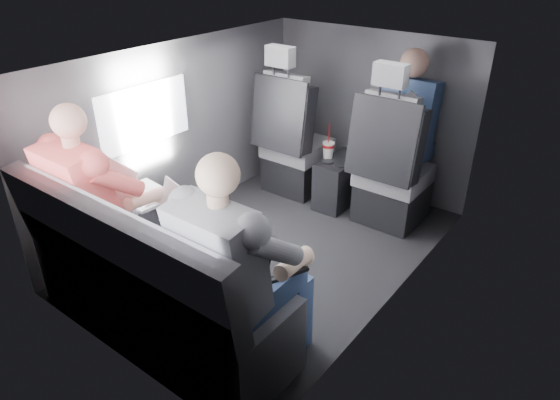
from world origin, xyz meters
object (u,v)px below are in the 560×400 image
Objects in this scene: front_seat_right at (390,175)px; laptop_black at (263,256)px; rear_bench at (153,290)px; laptop_silver at (195,218)px; passenger_front_right at (407,120)px; passenger_rear_left at (103,203)px; soda_cup at (328,149)px; laptop_white at (135,191)px; center_console at (340,181)px; passenger_rear_right at (240,269)px; front_seat_left at (293,148)px.

front_seat_right is 1.68m from laptop_black.
rear_bench is 0.44m from laptop_silver.
passenger_front_right is (0.42, 2.16, 0.45)m from rear_bench.
passenger_rear_left is at bearing -172.17° from laptop_black.
laptop_silver reaches higher than soda_cup.
laptop_black is (1.03, -0.06, -0.00)m from laptop_white.
passenger_rear_right reaches higher than center_console.
center_console is 1.21× the size of laptop_white.
passenger_rear_left is (-0.03, -0.21, 0.00)m from laptop_white.
front_seat_right is 1.47× the size of passenger_front_right.
center_console is 1.71m from laptop_silver.
soda_cup is 1.65m from laptop_white.
center_console is 0.39× the size of passenger_rear_right.
center_console is (0.45, 0.04, -0.20)m from front_seat_left.
laptop_black is 1.93m from passenger_front_right.
front_seat_right is 2.64× the size of center_console.
passenger_front_right is at bearing 78.97° from laptop_silver.
laptop_black is at bearing -58.41° from front_seat_left.
passenger_rear_left reaches higher than rear_bench.
rear_bench is (-0.45, -1.90, -0.09)m from front_seat_right.
soda_cup is at bearing 77.29° from laptop_white.
laptop_white is (-0.36, -1.60, 0.16)m from soda_cup.
laptop_silver is 0.51× the size of passenger_front_right.
laptop_silver is (0.51, -1.61, 0.24)m from front_seat_left.
passenger_rear_right is (-0.02, -0.15, 0.00)m from laptop_black.
passenger_rear_right reaches higher than soda_cup.
soda_cup is 1.62m from laptop_silver.
center_console is at bearing 5.07° from front_seat_left.
rear_bench is (-0.00, -1.94, 0.11)m from center_console.
laptop_white is at bearing -119.61° from front_seat_right.
front_seat_right is 1.96m from rear_bench.
rear_bench reaches higher than laptop_black.
laptop_white is at bearing -102.71° from soda_cup.
front_seat_right is at bearing 76.30° from laptop_silver.
passenger_rear_right is at bearing 0.00° from passenger_rear_left.
front_seat_right is 0.49m from center_console.
rear_bench is 4.04× the size of laptop_white.
laptop_white is 0.90× the size of laptop_silver.
passenger_rear_left is 1.00× the size of passenger_rear_right.
laptop_white is 0.32× the size of passenger_rear_right.
laptop_white is at bearing 146.88° from rear_bench.
center_console is at bearing 92.01° from laptop_silver.
passenger_rear_right is (0.65, -1.80, 0.16)m from soda_cup.
laptop_silver is at bearing -103.70° from front_seat_right.
passenger_rear_right reaches higher than laptop_white.
laptop_black is 0.49× the size of passenger_front_right.
laptop_black is 0.34× the size of passenger_rear_right.
laptop_black is (0.57, -1.70, 0.43)m from center_console.
passenger_rear_left reaches higher than laptop_black.
front_seat_right is 1.02× the size of passenger_rear_right.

